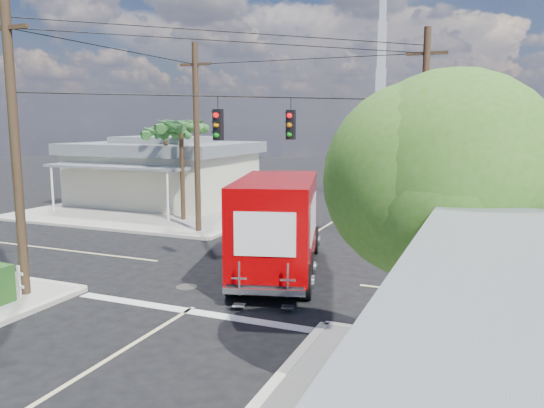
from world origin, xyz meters
The scene contains 13 objects.
ground centered at (0.00, 0.00, 0.00)m, with size 120.00×120.00×0.00m, color black.
sidewalk_nw centered at (-10.88, 10.88, 0.07)m, with size 14.12×14.12×0.14m.
road_markings centered at (0.00, -1.47, 0.01)m, with size 32.00×32.00×0.01m.
building_nw centered at (-12.00, 12.46, 2.22)m, with size 10.80×10.20×4.30m.
radio_tower centered at (0.50, 20.00, 5.64)m, with size 0.80×0.80×17.00m.
tree_ne_front centered at (7.21, 6.76, 4.77)m, with size 4.21×4.14×6.66m.
tree_ne_back centered at (9.81, 8.96, 4.19)m, with size 3.77×3.66×5.82m.
tree_se centered at (7.01, -7.24, 4.04)m, with size 3.67×3.54×5.62m.
palm_nw_front centered at (-7.50, 7.50, 5.04)m, with size 3.01×3.08×5.59m.
palm_nw_back centered at (-9.50, 9.00, 4.67)m, with size 3.01×3.08×5.19m.
utility_poles centered at (-1.58, 1.60, 4.67)m, with size 12.00×10.68×9.00m.
vending_boxes centered at (6.50, 6.20, 0.69)m, with size 1.90×0.50×1.10m.
delivery_truck centered at (0.97, 0.28, 1.77)m, with size 4.44×8.36×3.48m.
Camera 1 is at (7.81, -16.75, 5.33)m, focal length 35.00 mm.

